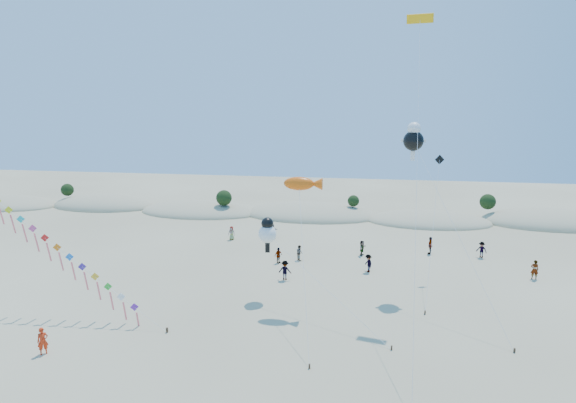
{
  "coord_description": "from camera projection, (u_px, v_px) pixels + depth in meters",
  "views": [
    {
      "loc": [
        7.69,
        -20.46,
        15.61
      ],
      "look_at": [
        1.99,
        14.0,
        8.41
      ],
      "focal_mm": 30.0,
      "sensor_mm": 36.0,
      "label": 1
    }
  ],
  "objects": [
    {
      "name": "kite_train",
      "position": [
        11.0,
        213.0,
        36.12
      ],
      "size": [
        24.46,
        4.59,
        14.87
      ],
      "color": "#3F2D1E",
      "rests_on": "ground"
    },
    {
      "name": "cartoon_kite_low",
      "position": [
        268.0,
        232.0,
        38.48
      ],
      "size": [
        10.44,
        8.16,
        6.65
      ],
      "color": "#3F2D1E",
      "rests_on": "ground"
    },
    {
      "name": "dune_ridge",
      "position": [
        318.0,
        215.0,
        67.58
      ],
      "size": [
        145.3,
        11.49,
        5.57
      ],
      "color": "tan",
      "rests_on": "ground"
    },
    {
      "name": "dark_kite",
      "position": [
        436.0,
        202.0,
        41.0
      ],
      "size": [
        2.25,
        10.02,
        11.03
      ],
      "color": "#3F2D1E",
      "rests_on": "ground"
    },
    {
      "name": "flyer_foreground",
      "position": [
        43.0,
        341.0,
        30.27
      ],
      "size": [
        0.77,
        0.73,
        1.76
      ],
      "primitive_type": "imported",
      "rotation": [
        0.0,
        0.0,
        0.68
      ],
      "color": "red",
      "rests_on": "ground"
    },
    {
      "name": "beachgoers",
      "position": [
        349.0,
        251.0,
        48.9
      ],
      "size": [
        31.15,
        14.35,
        1.86
      ],
      "color": "slate",
      "rests_on": "ground"
    },
    {
      "name": "parafoil_kite",
      "position": [
        420.0,
        28.0,
        35.44
      ],
      "size": [
        1.99,
        17.42,
        22.11
      ],
      "color": "#3F2D1E",
      "rests_on": "ground"
    },
    {
      "name": "fish_kite",
      "position": [
        303.0,
        184.0,
        36.36
      ],
      "size": [
        3.27,
        10.16,
        10.11
      ],
      "color": "#3F2D1E",
      "rests_on": "ground"
    },
    {
      "name": "cartoon_kite_high",
      "position": [
        414.0,
        139.0,
        39.21
      ],
      "size": [
        7.02,
        11.47,
        14.08
      ],
      "color": "#3F2D1E",
      "rests_on": "ground"
    }
  ]
}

